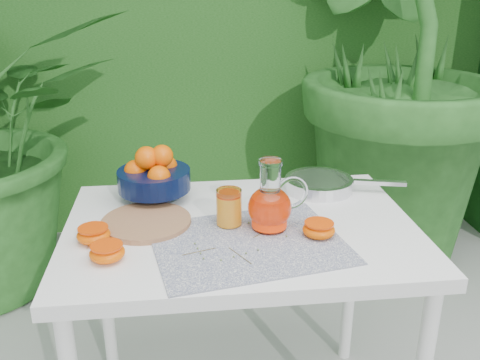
{
  "coord_description": "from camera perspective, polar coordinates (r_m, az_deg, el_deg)",
  "views": [
    {
      "loc": [
        -0.11,
        -1.3,
        1.43
      ],
      "look_at": [
        0.05,
        0.08,
        0.88
      ],
      "focal_mm": 40.0,
      "sensor_mm": 36.0,
      "label": 1
    }
  ],
  "objects": [
    {
      "name": "fruit_bowl",
      "position": [
        1.69,
        -9.2,
        0.54
      ],
      "size": [
        0.29,
        0.29,
        0.18
      ],
      "color": "black",
      "rests_on": "white_table"
    },
    {
      "name": "white_table",
      "position": [
        1.57,
        0.09,
        -7.46
      ],
      "size": [
        1.0,
        0.7,
        0.75
      ],
      "color": "white",
      "rests_on": "ground"
    },
    {
      "name": "thyme_sprigs",
      "position": [
        1.42,
        -0.25,
        -6.87
      ],
      "size": [
        0.29,
        0.23,
        0.01
      ],
      "color": "brown",
      "rests_on": "white_table"
    },
    {
      "name": "orange_halves",
      "position": [
        1.42,
        -6.89,
        -6.19
      ],
      "size": [
        0.71,
        0.21,
        0.04
      ],
      "color": "#F25E02",
      "rests_on": "white_table"
    },
    {
      "name": "cutting_board",
      "position": [
        1.55,
        -9.96,
        -4.44
      ],
      "size": [
        0.28,
        0.28,
        0.02
      ],
      "primitive_type": "cylinder",
      "rotation": [
        0.0,
        0.0,
        -0.08
      ],
      "color": "#A5734A",
      "rests_on": "white_table"
    },
    {
      "name": "juice_pitcher",
      "position": [
        1.48,
        3.28,
        -2.69
      ],
      "size": [
        0.18,
        0.14,
        0.2
      ],
      "color": "white",
      "rests_on": "white_table"
    },
    {
      "name": "juice_tumbler",
      "position": [
        1.51,
        -1.18,
        -3.03
      ],
      "size": [
        0.07,
        0.07,
        0.11
      ],
      "color": "white",
      "rests_on": "white_table"
    },
    {
      "name": "hedge_backdrop",
      "position": [
        3.38,
        -3.85,
        17.41
      ],
      "size": [
        8.0,
        1.65,
        2.5
      ],
      "color": "#194F16",
      "rests_on": "ground"
    },
    {
      "name": "saute_pan",
      "position": [
        1.79,
        8.52,
        -0.36
      ],
      "size": [
        0.41,
        0.27,
        0.04
      ],
      "color": "silver",
      "rests_on": "white_table"
    },
    {
      "name": "placemat",
      "position": [
        1.43,
        0.9,
        -6.71
      ],
      "size": [
        0.56,
        0.47,
        0.0
      ],
      "primitive_type": "cube",
      "rotation": [
        0.0,
        0.0,
        0.18
      ],
      "color": "#0C1444",
      "rests_on": "white_table"
    },
    {
      "name": "potted_plant_right",
      "position": [
        2.73,
        15.53,
        13.51
      ],
      "size": [
        2.87,
        2.87,
        2.18
      ],
      "primitive_type": "imported",
      "rotation": [
        0.0,
        0.0,
        1.99
      ],
      "color": "#24561D",
      "rests_on": "ground"
    }
  ]
}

